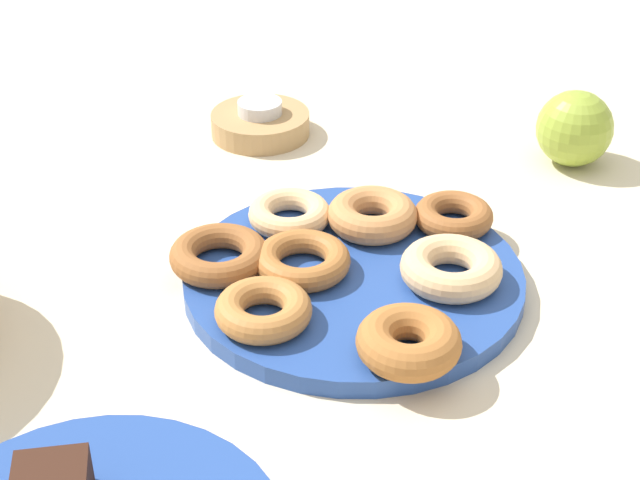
# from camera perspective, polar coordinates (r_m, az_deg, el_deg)

# --- Properties ---
(ground_plane) EXTENTS (2.40, 2.40, 0.00)m
(ground_plane) POSITION_cam_1_polar(r_m,az_deg,el_deg) (0.87, 1.96, -2.72)
(ground_plane) COLOR beige
(donut_plate) EXTENTS (0.30, 0.30, 0.02)m
(donut_plate) POSITION_cam_1_polar(r_m,az_deg,el_deg) (0.87, 1.97, -2.26)
(donut_plate) COLOR #284C9E
(donut_plate) RESTS_ON ground_plane
(donut_0) EXTENTS (0.11, 0.11, 0.02)m
(donut_0) POSITION_cam_1_polar(r_m,az_deg,el_deg) (0.85, -1.04, -1.20)
(donut_0) COLOR #AD6B33
(donut_0) RESTS_ON donut_plate
(donut_1) EXTENTS (0.12, 0.12, 0.03)m
(donut_1) POSITION_cam_1_polar(r_m,az_deg,el_deg) (0.85, 7.72, -1.65)
(donut_1) COLOR #EABC84
(donut_1) RESTS_ON donut_plate
(donut_2) EXTENTS (0.11, 0.11, 0.03)m
(donut_2) POSITION_cam_1_polar(r_m,az_deg,el_deg) (0.76, 5.24, -5.99)
(donut_2) COLOR #AD6B33
(donut_2) RESTS_ON donut_plate
(donut_3) EXTENTS (0.10, 0.10, 0.02)m
(donut_3) POSITION_cam_1_polar(r_m,az_deg,el_deg) (0.86, -5.95, -0.89)
(donut_3) COLOR #995B2D
(donut_3) RESTS_ON donut_plate
(donut_4) EXTENTS (0.10, 0.10, 0.02)m
(donut_4) POSITION_cam_1_polar(r_m,az_deg,el_deg) (0.92, -1.81, 1.56)
(donut_4) COLOR #EABC84
(donut_4) RESTS_ON donut_plate
(donut_5) EXTENTS (0.11, 0.11, 0.02)m
(donut_5) POSITION_cam_1_polar(r_m,az_deg,el_deg) (0.79, -3.35, -4.12)
(donut_5) COLOR #BC7A3D
(donut_5) RESTS_ON donut_plate
(donut_6) EXTENTS (0.11, 0.11, 0.03)m
(donut_6) POSITION_cam_1_polar(r_m,az_deg,el_deg) (0.92, 3.10, 1.48)
(donut_6) COLOR #C6844C
(donut_6) RESTS_ON donut_plate
(donut_7) EXTENTS (0.10, 0.10, 0.02)m
(donut_7) POSITION_cam_1_polar(r_m,az_deg,el_deg) (0.93, 7.87, 1.43)
(donut_7) COLOR #995B2D
(donut_7) RESTS_ON donut_plate
(candle_holder) EXTENTS (0.11, 0.11, 0.03)m
(candle_holder) POSITION_cam_1_polar(r_m,az_deg,el_deg) (1.13, -3.53, 6.84)
(candle_holder) COLOR tan
(candle_holder) RESTS_ON ground_plane
(tealight) EXTENTS (0.05, 0.05, 0.01)m
(tealight) POSITION_cam_1_polar(r_m,az_deg,el_deg) (1.12, -3.56, 7.80)
(tealight) COLOR silver
(tealight) RESTS_ON candle_holder
(apple) EXTENTS (0.08, 0.08, 0.08)m
(apple) POSITION_cam_1_polar(r_m,az_deg,el_deg) (1.09, 14.76, 6.37)
(apple) COLOR #93AD38
(apple) RESTS_ON ground_plane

